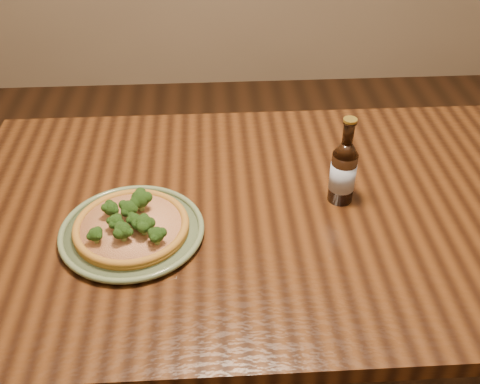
{
  "coord_description": "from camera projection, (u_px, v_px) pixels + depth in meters",
  "views": [
    {
      "loc": [
        -0.2,
        -0.91,
        1.58
      ],
      "look_at": [
        -0.14,
        0.07,
        0.82
      ],
      "focal_mm": 42.0,
      "sensor_mm": 36.0,
      "label": 1
    }
  ],
  "objects": [
    {
      "name": "pizza",
      "position": [
        131.0,
        225.0,
        1.23
      ],
      "size": [
        0.25,
        0.25,
        0.07
      ],
      "rotation": [
        0.0,
        0.0,
        0.43
      ],
      "color": "#A37124",
      "rests_on": "plate"
    },
    {
      "name": "beer_bottle",
      "position": [
        343.0,
        171.0,
        1.29
      ],
      "size": [
        0.06,
        0.06,
        0.22
      ],
      "rotation": [
        0.0,
        0.0,
        -0.09
      ],
      "color": "black",
      "rests_on": "table"
    },
    {
      "name": "table",
      "position": [
        295.0,
        236.0,
        1.38
      ],
      "size": [
        1.6,
        0.9,
        0.75
      ],
      "color": "#3F210D",
      "rests_on": "ground"
    },
    {
      "name": "plate",
      "position": [
        132.0,
        231.0,
        1.24
      ],
      "size": [
        0.32,
        0.32,
        0.02
      ],
      "rotation": [
        0.0,
        0.0,
        -0.25
      ],
      "color": "#5A6C4A",
      "rests_on": "table"
    }
  ]
}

